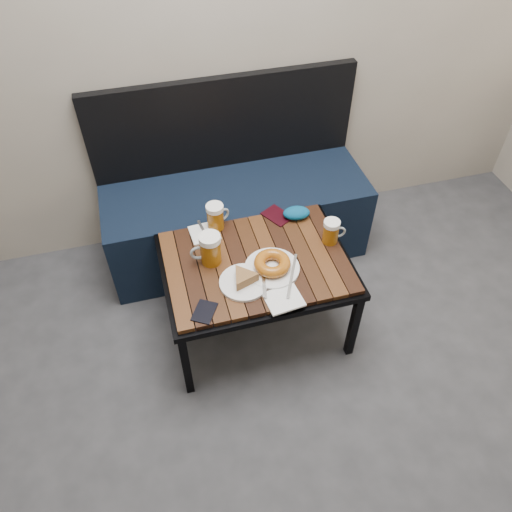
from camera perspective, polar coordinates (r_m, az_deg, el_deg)
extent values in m
cube|color=black|center=(2.78, -2.21, 4.17)|extent=(1.40, 0.50, 0.45)
cube|color=black|center=(2.68, -3.72, 14.95)|extent=(1.40, 0.05, 0.50)
cube|color=black|center=(2.22, -8.01, -12.22)|extent=(0.04, 0.03, 0.42)
cube|color=black|center=(2.36, 11.12, -7.84)|extent=(0.04, 0.03, 0.42)
cube|color=black|center=(2.56, -10.12, -1.79)|extent=(0.04, 0.04, 0.42)
cube|color=black|center=(2.68, 6.47, 1.46)|extent=(0.04, 0.04, 0.42)
cube|color=black|center=(2.24, 0.00, -1.15)|extent=(0.84, 0.62, 0.03)
cube|color=#3B200D|center=(2.23, 0.00, -0.70)|extent=(0.80, 0.58, 0.02)
cylinder|color=#8C4F0B|center=(2.18, -5.19, 0.55)|extent=(0.10, 0.10, 0.12)
cylinder|color=white|center=(2.13, -5.33, 1.98)|extent=(0.09, 0.09, 0.03)
torus|color=#8C999E|center=(2.18, -6.57, 0.35)|extent=(0.08, 0.02, 0.08)
cylinder|color=#8C4F0B|center=(2.34, -4.66, 4.28)|extent=(0.10, 0.10, 0.11)
cylinder|color=white|center=(2.30, -4.76, 5.50)|extent=(0.08, 0.08, 0.02)
torus|color=#8C999E|center=(2.36, -3.76, 4.76)|extent=(0.07, 0.04, 0.07)
cylinder|color=#8C4F0B|center=(2.29, 8.52, 2.58)|extent=(0.08, 0.08, 0.10)
cylinder|color=white|center=(2.25, 8.68, 3.69)|extent=(0.07, 0.07, 0.02)
torus|color=#8C999E|center=(2.31, 9.51, 2.71)|extent=(0.06, 0.02, 0.06)
cylinder|color=white|center=(2.12, -1.40, -3.03)|extent=(0.21, 0.21, 0.01)
cylinder|color=white|center=(2.17, 1.84, -1.42)|extent=(0.24, 0.24, 0.02)
torus|color=#8E4F0C|center=(2.15, 1.87, -0.82)|extent=(0.16, 0.16, 0.05)
cube|color=#A5A8AD|center=(2.14, 4.14, -2.18)|extent=(0.12, 0.23, 0.00)
cube|color=#A5A8AD|center=(2.11, 0.89, -2.86)|extent=(0.05, 0.18, 0.00)
cube|color=white|center=(2.35, -5.92, 2.62)|extent=(0.14, 0.14, 0.01)
cube|color=#A5A8AD|center=(2.34, -5.93, 2.74)|extent=(0.04, 0.17, 0.00)
cube|color=white|center=(2.07, 3.18, -4.98)|extent=(0.16, 0.14, 0.01)
cube|color=black|center=(2.04, -5.91, -6.35)|extent=(0.13, 0.14, 0.01)
cube|color=black|center=(2.43, 2.44, 4.65)|extent=(0.15, 0.17, 0.01)
ellipsoid|color=navy|center=(2.41, 4.64, 4.92)|extent=(0.14, 0.10, 0.06)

